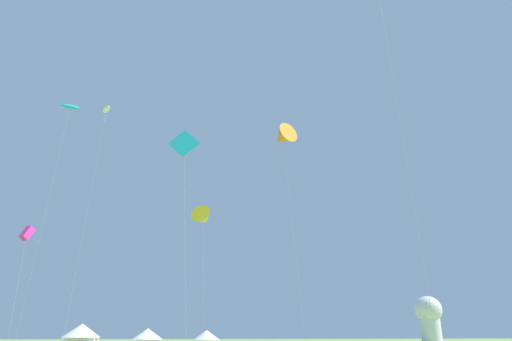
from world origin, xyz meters
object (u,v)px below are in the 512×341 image
at_px(festival_tent_right, 206,338).
at_px(kite_orange_delta, 283,137).
at_px(festival_tent_center, 81,335).
at_px(kite_white_parafoil, 106,110).
at_px(kite_cyan_diamond, 184,144).
at_px(observatory_dome, 429,316).
at_px(kite_yellow_delta, 203,218).
at_px(kite_magenta_box, 27,233).
at_px(kite_cyan_parafoil, 70,107).
at_px(festival_tent_left, 147,338).

bearing_deg(festival_tent_right, kite_orange_delta, -75.46).
bearing_deg(festival_tent_center, kite_white_parafoil, -81.74).
height_order(kite_orange_delta, festival_tent_center, kite_orange_delta).
relative_size(kite_cyan_diamond, observatory_dome, 1.78).
bearing_deg(kite_cyan_diamond, kite_yellow_delta, 82.78).
xyz_separation_m(festival_tent_right, observatory_dome, (56.45, 37.88, 4.62)).
relative_size(kite_white_parafoil, observatory_dome, 2.94).
relative_size(kite_magenta_box, kite_white_parafoil, 0.41).
bearing_deg(kite_magenta_box, kite_yellow_delta, 32.99).
distance_m(kite_cyan_parafoil, festival_tent_left, 34.63).
distance_m(kite_orange_delta, observatory_dome, 81.26).
distance_m(kite_magenta_box, kite_orange_delta, 29.46).
bearing_deg(festival_tent_center, kite_cyan_parafoil, -121.63).
bearing_deg(kite_yellow_delta, observatory_dome, 36.86).
height_order(kite_yellow_delta, kite_white_parafoil, kite_white_parafoil).
relative_size(kite_cyan_diamond, festival_tent_right, 4.96).
relative_size(kite_cyan_diamond, kite_orange_delta, 0.79).
bearing_deg(festival_tent_center, observatory_dome, 27.24).
height_order(kite_magenta_box, festival_tent_left, kite_magenta_box).
bearing_deg(kite_cyan_parafoil, kite_white_parafoil, -30.44).
bearing_deg(observatory_dome, festival_tent_left, -149.65).
height_order(kite_white_parafoil, festival_tent_right, kite_white_parafoil).
xyz_separation_m(kite_white_parafoil, festival_tent_left, (7.43, 10.10, -29.69)).
bearing_deg(kite_cyan_diamond, observatory_dome, 48.72).
relative_size(kite_cyan_parafoil, festival_tent_left, 7.90).
xyz_separation_m(kite_yellow_delta, festival_tent_right, (1.42, 5.51, -16.21)).
xyz_separation_m(festival_tent_center, observatory_dome, (73.58, 37.88, 4.16)).
xyz_separation_m(kite_cyan_diamond, festival_tent_center, (-12.38, 31.85, -15.87)).
bearing_deg(festival_tent_center, kite_orange_delta, -45.50).
bearing_deg(kite_cyan_parafoil, kite_yellow_delta, 3.68).
bearing_deg(observatory_dome, kite_cyan_diamond, -131.28).
bearing_deg(kite_cyan_diamond, festival_tent_left, 96.25).
bearing_deg(observatory_dome, kite_magenta_box, -144.07).
bearing_deg(kite_cyan_parafoil, kite_cyan_diamond, -56.55).
xyz_separation_m(kite_cyan_diamond, observatory_dome, (61.21, 69.73, -11.71)).
xyz_separation_m(kite_yellow_delta, kite_orange_delta, (7.56, -18.18, 5.21)).
relative_size(kite_orange_delta, festival_tent_right, 6.26).
height_order(kite_white_parafoil, festival_tent_left, kite_white_parafoil).
bearing_deg(kite_orange_delta, kite_cyan_parafoil, 148.39).
distance_m(festival_tent_right, observatory_dome, 68.14).
relative_size(kite_magenta_box, observatory_dome, 1.20).
xyz_separation_m(kite_cyan_parafoil, kite_orange_delta, (27.46, -16.90, -10.05)).
height_order(kite_yellow_delta, kite_cyan_diamond, kite_yellow_delta).
distance_m(kite_yellow_delta, kite_magenta_box, 23.64).
height_order(festival_tent_left, festival_tent_right, festival_tent_left).
bearing_deg(kite_cyan_diamond, festival_tent_center, 111.24).
bearing_deg(festival_tent_center, kite_magenta_box, -101.18).
bearing_deg(festival_tent_left, kite_cyan_diamond, -83.75).
bearing_deg(festival_tent_center, festival_tent_left, 0.00).
height_order(kite_cyan_diamond, festival_tent_left, kite_cyan_diamond).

